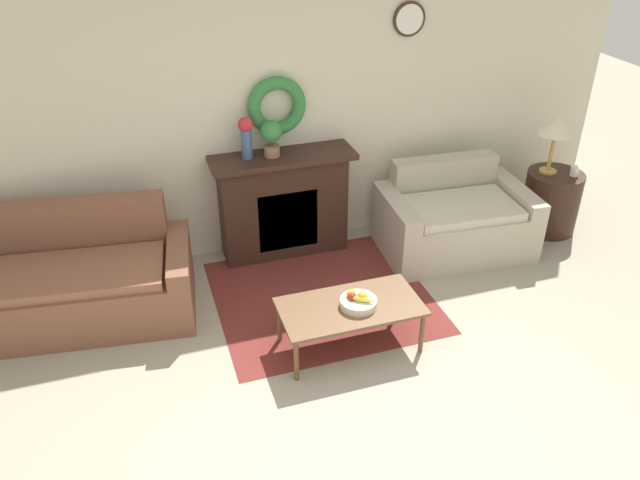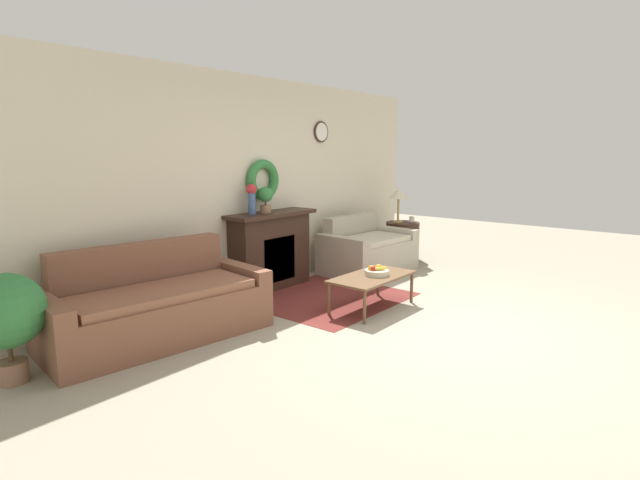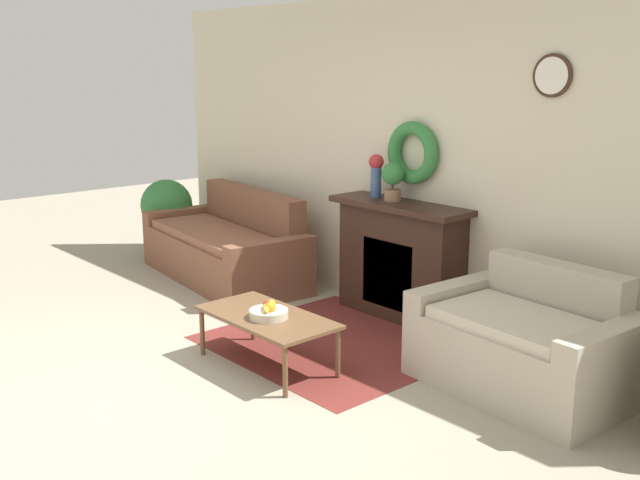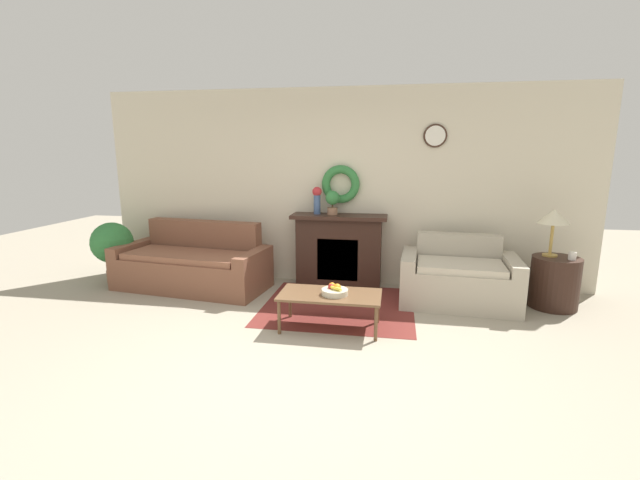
{
  "view_description": "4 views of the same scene",
  "coord_description": "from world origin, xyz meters",
  "px_view_note": "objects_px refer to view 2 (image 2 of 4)",
  "views": [
    {
      "loc": [
        -1.25,
        -2.5,
        3.19
      ],
      "look_at": [
        -0.02,
        1.3,
        0.79
      ],
      "focal_mm": 35.0,
      "sensor_mm": 36.0,
      "label": 1
    },
    {
      "loc": [
        -4.49,
        -2.04,
        1.76
      ],
      "look_at": [
        -0.21,
        1.47,
        0.78
      ],
      "focal_mm": 28.0,
      "sensor_mm": 36.0,
      "label": 2
    },
    {
      "loc": [
        4.15,
        -2.09,
        2.13
      ],
      "look_at": [
        0.04,
        1.55,
        0.83
      ],
      "focal_mm": 42.0,
      "sensor_mm": 36.0,
      "label": 3
    },
    {
      "loc": [
        0.75,
        -3.25,
        1.84
      ],
      "look_at": [
        -0.04,
        1.27,
        0.89
      ],
      "focal_mm": 24.0,
      "sensor_mm": 36.0,
      "label": 4
    }
  ],
  "objects_px": {
    "coffee_table": "(372,279)",
    "potted_plant_on_mantel": "(265,198)",
    "couch_left": "(157,306)",
    "side_table_by_loveseat": "(402,241)",
    "fireplace": "(271,250)",
    "loveseat_right": "(367,251)",
    "mug": "(412,219)",
    "potted_plant_floor_by_couch": "(6,314)",
    "vase_on_mantel_left": "(252,197)",
    "fruit_bowl": "(377,271)",
    "table_lamp": "(399,194)"
  },
  "relations": [
    {
      "from": "coffee_table",
      "to": "potted_plant_on_mantel",
      "type": "distance_m",
      "value": 1.73
    },
    {
      "from": "couch_left",
      "to": "side_table_by_loveseat",
      "type": "height_order",
      "value": "couch_left"
    },
    {
      "from": "fireplace",
      "to": "coffee_table",
      "type": "distance_m",
      "value": 1.52
    },
    {
      "from": "fireplace",
      "to": "couch_left",
      "type": "bearing_deg",
      "value": -167.77
    },
    {
      "from": "loveseat_right",
      "to": "mug",
      "type": "height_order",
      "value": "loveseat_right"
    },
    {
      "from": "side_table_by_loveseat",
      "to": "potted_plant_on_mantel",
      "type": "bearing_deg",
      "value": 171.7
    },
    {
      "from": "side_table_by_loveseat",
      "to": "mug",
      "type": "distance_m",
      "value": 0.39
    },
    {
      "from": "loveseat_right",
      "to": "side_table_by_loveseat",
      "type": "xyz_separation_m",
      "value": [
        1.11,
        0.04,
        0.0
      ]
    },
    {
      "from": "loveseat_right",
      "to": "potted_plant_floor_by_couch",
      "type": "height_order",
      "value": "potted_plant_floor_by_couch"
    },
    {
      "from": "loveseat_right",
      "to": "vase_on_mantel_left",
      "type": "height_order",
      "value": "vase_on_mantel_left"
    },
    {
      "from": "loveseat_right",
      "to": "couch_left",
      "type": "bearing_deg",
      "value": -176.69
    },
    {
      "from": "coffee_table",
      "to": "potted_plant_on_mantel",
      "type": "bearing_deg",
      "value": 97.52
    },
    {
      "from": "mug",
      "to": "couch_left",
      "type": "bearing_deg",
      "value": 178.96
    },
    {
      "from": "couch_left",
      "to": "potted_plant_floor_by_couch",
      "type": "relative_size",
      "value": 2.48
    },
    {
      "from": "couch_left",
      "to": "side_table_by_loveseat",
      "type": "distance_m",
      "value": 4.63
    },
    {
      "from": "coffee_table",
      "to": "side_table_by_loveseat",
      "type": "xyz_separation_m",
      "value": [
        2.56,
        1.09,
        -0.04
      ]
    },
    {
      "from": "couch_left",
      "to": "loveseat_right",
      "type": "height_order",
      "value": "couch_left"
    },
    {
      "from": "coffee_table",
      "to": "fruit_bowl",
      "type": "distance_m",
      "value": 0.1
    },
    {
      "from": "fireplace",
      "to": "potted_plant_on_mantel",
      "type": "bearing_deg",
      "value": -171.18
    },
    {
      "from": "loveseat_right",
      "to": "vase_on_mantel_left",
      "type": "xyz_separation_m",
      "value": [
        -1.86,
        0.46,
        0.91
      ]
    },
    {
      "from": "loveseat_right",
      "to": "vase_on_mantel_left",
      "type": "bearing_deg",
      "value": 169.8
    },
    {
      "from": "potted_plant_on_mantel",
      "to": "table_lamp",
      "type": "bearing_deg",
      "value": -7.36
    },
    {
      "from": "coffee_table",
      "to": "table_lamp",
      "type": "height_order",
      "value": "table_lamp"
    },
    {
      "from": "coffee_table",
      "to": "fruit_bowl",
      "type": "height_order",
      "value": "fruit_bowl"
    },
    {
      "from": "side_table_by_loveseat",
      "to": "potted_plant_floor_by_couch",
      "type": "xyz_separation_m",
      "value": [
        -5.88,
        0.04,
        0.24
      ]
    },
    {
      "from": "couch_left",
      "to": "potted_plant_on_mantel",
      "type": "distance_m",
      "value": 2.11
    },
    {
      "from": "fruit_bowl",
      "to": "potted_plant_floor_by_couch",
      "type": "relative_size",
      "value": 0.32
    },
    {
      "from": "fireplace",
      "to": "loveseat_right",
      "type": "xyz_separation_m",
      "value": [
        1.55,
        -0.46,
        -0.2
      ]
    },
    {
      "from": "vase_on_mantel_left",
      "to": "potted_plant_floor_by_couch",
      "type": "xyz_separation_m",
      "value": [
        -2.91,
        -0.38,
        -0.67
      ]
    },
    {
      "from": "table_lamp",
      "to": "loveseat_right",
      "type": "bearing_deg",
      "value": -174.73
    },
    {
      "from": "coffee_table",
      "to": "vase_on_mantel_left",
      "type": "xyz_separation_m",
      "value": [
        -0.41,
        1.51,
        0.87
      ]
    },
    {
      "from": "fireplace",
      "to": "side_table_by_loveseat",
      "type": "xyz_separation_m",
      "value": [
        2.66,
        -0.42,
        -0.2
      ]
    },
    {
      "from": "couch_left",
      "to": "potted_plant_on_mantel",
      "type": "bearing_deg",
      "value": 19.58
    },
    {
      "from": "side_table_by_loveseat",
      "to": "potted_plant_on_mantel",
      "type": "height_order",
      "value": "potted_plant_on_mantel"
    },
    {
      "from": "fireplace",
      "to": "loveseat_right",
      "type": "relative_size",
      "value": 0.91
    },
    {
      "from": "potted_plant_floor_by_couch",
      "to": "coffee_table",
      "type": "bearing_deg",
      "value": -18.81
    },
    {
      "from": "loveseat_right",
      "to": "coffee_table",
      "type": "bearing_deg",
      "value": -140.11
    },
    {
      "from": "fireplace",
      "to": "potted_plant_floor_by_couch",
      "type": "xyz_separation_m",
      "value": [
        -3.21,
        -0.38,
        0.05
      ]
    },
    {
      "from": "couch_left",
      "to": "mug",
      "type": "xyz_separation_m",
      "value": [
        4.75,
        -0.09,
        0.35
      ]
    },
    {
      "from": "couch_left",
      "to": "loveseat_right",
      "type": "relative_size",
      "value": 1.5
    },
    {
      "from": "fruit_bowl",
      "to": "side_table_by_loveseat",
      "type": "height_order",
      "value": "side_table_by_loveseat"
    },
    {
      "from": "side_table_by_loveseat",
      "to": "mug",
      "type": "xyz_separation_m",
      "value": [
        0.12,
        -0.1,
        0.36
      ]
    },
    {
      "from": "potted_plant_on_mantel",
      "to": "fireplace",
      "type": "bearing_deg",
      "value": 8.82
    },
    {
      "from": "fireplace",
      "to": "side_table_by_loveseat",
      "type": "height_order",
      "value": "fireplace"
    },
    {
      "from": "potted_plant_floor_by_couch",
      "to": "fruit_bowl",
      "type": "bearing_deg",
      "value": -18.9
    },
    {
      "from": "coffee_table",
      "to": "vase_on_mantel_left",
      "type": "height_order",
      "value": "vase_on_mantel_left"
    },
    {
      "from": "couch_left",
      "to": "side_table_by_loveseat",
      "type": "relative_size",
      "value": 3.46
    },
    {
      "from": "fireplace",
      "to": "side_table_by_loveseat",
      "type": "bearing_deg",
      "value": -8.89
    },
    {
      "from": "couch_left",
      "to": "coffee_table",
      "type": "distance_m",
      "value": 2.34
    },
    {
      "from": "potted_plant_on_mantel",
      "to": "potted_plant_floor_by_couch",
      "type": "relative_size",
      "value": 0.38
    }
  ]
}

